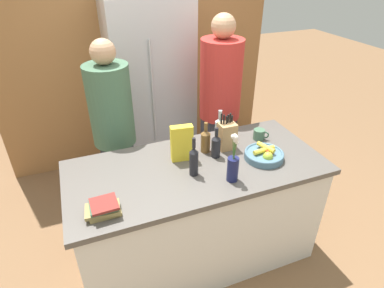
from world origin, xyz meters
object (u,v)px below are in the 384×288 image
bottle_oil (194,161)px  person_at_sink (114,128)px  cereal_box (182,143)px  bottle_wine (220,128)px  refrigerator (151,91)px  coffee_mug (259,134)px  flower_vase (233,164)px  person_in_blue (220,102)px  knife_block (227,135)px  book_stack (104,208)px  fruit_bowl (265,155)px  bottle_vinegar (216,146)px  bottle_water (205,140)px

bottle_oil → person_at_sink: (-0.41, 0.81, -0.08)m
cereal_box → bottle_wine: 0.42m
refrigerator → coffee_mug: size_ratio=16.47×
cereal_box → bottle_oil: size_ratio=0.95×
flower_vase → bottle_wine: size_ratio=1.39×
person_at_sink → person_in_blue: 1.00m
coffee_mug → person_in_blue: 0.59m
knife_block → coffee_mug: knife_block is taller
knife_block → person_at_sink: size_ratio=0.18×
book_stack → person_at_sink: person_at_sink is taller
fruit_bowl → book_stack: 1.19m
bottle_vinegar → person_at_sink: bearing=134.1°
bottle_wine → flower_vase: bearing=-106.4°
flower_vase → knife_block: bearing=69.0°
cereal_box → person_at_sink: person_at_sink is taller
refrigerator → bottle_wine: size_ratio=7.42×
cereal_box → bottle_water: cereal_box is taller
cereal_box → flower_vase: bearing=-57.3°
flower_vase → bottle_oil: flower_vase is taller
book_stack → bottle_vinegar: bearing=20.1°
flower_vase → cereal_box: size_ratio=1.29×
flower_vase → coffee_mug: size_ratio=3.09×
refrigerator → book_stack: refrigerator is taller
fruit_bowl → bottle_wine: (-0.19, 0.38, 0.06)m
book_stack → knife_block: bearing=21.8°
knife_block → bottle_water: size_ratio=1.22×
refrigerator → cereal_box: bearing=-95.1°
bottle_vinegar → bottle_wine: bearing=58.9°
book_stack → bottle_water: size_ratio=0.87×
knife_block → bottle_vinegar: size_ratio=1.24×
bottle_wine → coffee_mug: bearing=-22.0°
cereal_box → bottle_oil: bottle_oil is taller
bottle_wine → bottle_water: bearing=-143.9°
refrigerator → book_stack: size_ratio=8.89×
bottle_wine → person_in_blue: (0.22, 0.46, 0.00)m
refrigerator → person_at_sink: 0.85m
flower_vase → person_at_sink: bearing=122.9°
knife_block → cereal_box: bearing=-176.2°
coffee_mug → bottle_oil: bottle_oil is taller
flower_vase → book_stack: flower_vase is taller
bottle_oil → bottle_water: (0.19, 0.24, -0.02)m
knife_block → bottle_wine: size_ratio=1.17×
coffee_mug → fruit_bowl: bearing=-113.8°
knife_block → book_stack: (-0.99, -0.39, -0.07)m
flower_vase → person_in_blue: person_in_blue is taller
refrigerator → flower_vase: bearing=-86.1°
coffee_mug → bottle_vinegar: (-0.44, -0.10, 0.05)m
cereal_box → bottle_water: 0.21m
fruit_bowl → flower_vase: size_ratio=0.81×
book_stack → coffee_mug: bearing=17.9°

